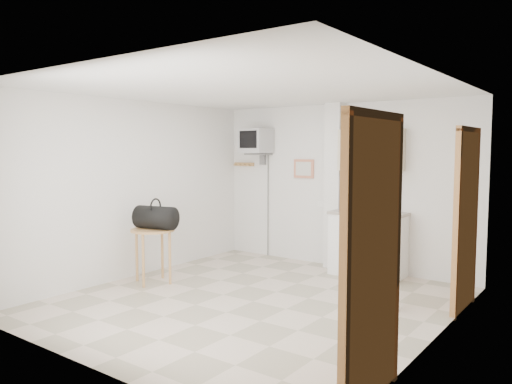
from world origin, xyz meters
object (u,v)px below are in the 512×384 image
Objects in this scene: crt_television at (256,142)px; duffel_bag at (156,217)px; round_table at (153,237)px; water_bottle at (391,296)px.

crt_television is 3.52× the size of duffel_bag.
round_table is at bearing -153.45° from duffel_bag.
water_bottle is (2.89, -1.36, -1.77)m from crt_television.
duffel_bag reaches higher than water_bottle.
duffel_bag reaches higher than round_table.
crt_television is 2.91× the size of round_table.
crt_television is at bearing 85.96° from round_table.
duffel_bag is 1.65× the size of water_bottle.
duffel_bag is (0.04, 0.03, 0.27)m from round_table.
duffel_bag is at bearing -93.12° from crt_television.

